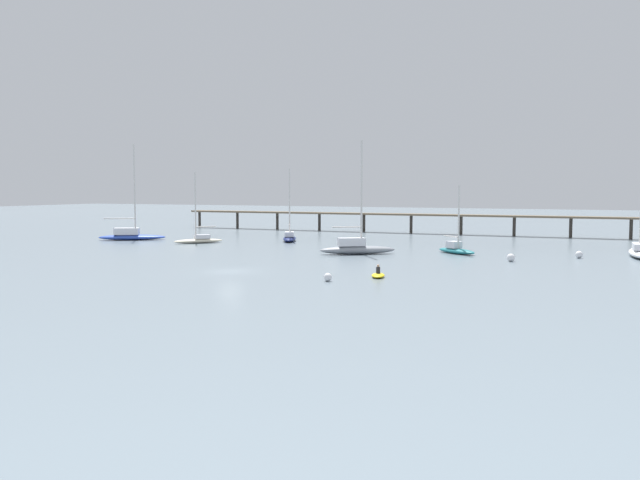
{
  "coord_description": "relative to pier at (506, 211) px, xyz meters",
  "views": [
    {
      "loc": [
        33.41,
        -53.58,
        7.81
      ],
      "look_at": [
        0.0,
        20.29,
        1.5
      ],
      "focal_mm": 38.12,
      "sensor_mm": 36.0,
      "label": 1
    }
  ],
  "objects": [
    {
      "name": "ground_plane",
      "position": [
        -15.71,
        -58.17,
        -3.94
      ],
      "size": [
        400.0,
        400.0,
        0.0
      ],
      "primitive_type": "plane",
      "color": "slate"
    },
    {
      "name": "pier",
      "position": [
        0.0,
        0.0,
        0.0
      ],
      "size": [
        87.29,
        4.22,
        7.5
      ],
      "color": "brown",
      "rests_on": "ground_plane"
    },
    {
      "name": "sailboat_cream",
      "position": [
        -36.81,
        -32.43,
        -3.31
      ],
      "size": [
        5.76,
        6.38,
        9.91
      ],
      "color": "beige",
      "rests_on": "ground_plane"
    },
    {
      "name": "sailboat_teal",
      "position": [
        -0.5,
        -32.54,
        -3.36
      ],
      "size": [
        5.92,
        5.15,
        8.06
      ],
      "color": "#1E727A",
      "rests_on": "ground_plane"
    },
    {
      "name": "sailboat_white",
      "position": [
        19.22,
        -27.92,
        -3.17
      ],
      "size": [
        2.97,
        9.76,
        13.35
      ],
      "color": "white",
      "rests_on": "ground_plane"
    },
    {
      "name": "sailboat_gray",
      "position": [
        -10.94,
        -38.08,
        -3.08
      ],
      "size": [
        8.56,
        6.55,
        13.21
      ],
      "color": "gray",
      "rests_on": "ground_plane"
    },
    {
      "name": "sailboat_navy",
      "position": [
        -26.69,
        -24.33,
        -3.27
      ],
      "size": [
        4.6,
        7.22,
        10.47
      ],
      "color": "navy",
      "rests_on": "ground_plane"
    },
    {
      "name": "sailboat_blue",
      "position": [
        -49.28,
        -31.82,
        -3.13
      ],
      "size": [
        9.65,
        7.24,
        14.14
      ],
      "color": "#2D4CB7",
      "rests_on": "ground_plane"
    },
    {
      "name": "dinghy_yellow",
      "position": [
        -1.8,
        -56.37,
        -3.73
      ],
      "size": [
        1.82,
        2.73,
        1.14
      ],
      "color": "yellow",
      "rests_on": "ground_plane"
    },
    {
      "name": "mooring_buoy_near",
      "position": [
        13.08,
        -32.14,
        -3.54
      ],
      "size": [
        0.8,
        0.8,
        0.8
      ],
      "primitive_type": "sphere",
      "color": "silver",
      "rests_on": "ground_plane"
    },
    {
      "name": "mooring_buoy_outer",
      "position": [
        6.75,
        -38.73,
        -3.53
      ],
      "size": [
        0.83,
        0.83,
        0.83
      ],
      "primitive_type": "sphere",
      "color": "silver",
      "rests_on": "ground_plane"
    },
    {
      "name": "mooring_buoy_inner",
      "position": [
        -4.76,
        -60.49,
        -3.59
      ],
      "size": [
        0.7,
        0.7,
        0.7
      ],
      "primitive_type": "sphere",
      "color": "silver",
      "rests_on": "ground_plane"
    }
  ]
}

